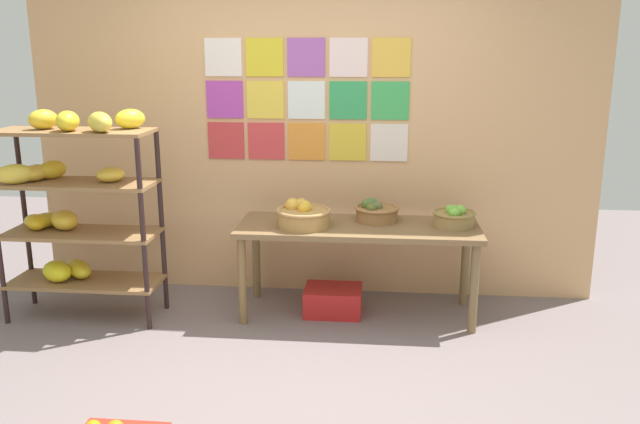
{
  "coord_description": "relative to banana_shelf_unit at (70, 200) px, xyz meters",
  "views": [
    {
      "loc": [
        0.54,
        -3.27,
        1.9
      ],
      "look_at": [
        0.13,
        1.02,
        0.81
      ],
      "focal_mm": 36.35,
      "sensor_mm": 36.0,
      "label": 1
    }
  ],
  "objects": [
    {
      "name": "ground",
      "position": [
        1.64,
        -0.98,
        -0.87
      ],
      "size": [
        9.31,
        9.31,
        0.0
      ],
      "primitive_type": "plane",
      "color": "slate"
    },
    {
      "name": "fruit_basket_back_right",
      "position": [
        1.63,
        0.16,
        -0.11
      ],
      "size": [
        0.39,
        0.39,
        0.19
      ],
      "color": "#B18548",
      "rests_on": "display_table"
    },
    {
      "name": "produce_crate_under_table",
      "position": [
        1.84,
        0.21,
        -0.77
      ],
      "size": [
        0.42,
        0.32,
        0.2
      ],
      "primitive_type": "cube",
      "color": "red",
      "rests_on": "ground"
    },
    {
      "name": "display_table",
      "position": [
        2.02,
        0.23,
        -0.27
      ],
      "size": [
        1.72,
        0.63,
        0.68
      ],
      "color": "brown",
      "rests_on": "ground"
    },
    {
      "name": "fruit_basket_back_left",
      "position": [
        2.14,
        0.36,
        -0.12
      ],
      "size": [
        0.33,
        0.33,
        0.16
      ],
      "color": "olive",
      "rests_on": "display_table"
    },
    {
      "name": "banana_shelf_unit",
      "position": [
        0.0,
        0.0,
        0.0
      ],
      "size": [
        1.08,
        0.51,
        1.5
      ],
      "color": "#2E1E1E",
      "rests_on": "ground"
    },
    {
      "name": "back_wall_with_art",
      "position": [
        1.64,
        0.71,
        0.63
      ],
      "size": [
        4.37,
        0.07,
        2.99
      ],
      "color": "tan",
      "rests_on": "ground"
    },
    {
      "name": "fruit_basket_right",
      "position": [
        2.7,
        0.25,
        -0.12
      ],
      "size": [
        0.31,
        0.31,
        0.16
      ],
      "color": "olive",
      "rests_on": "display_table"
    }
  ]
}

